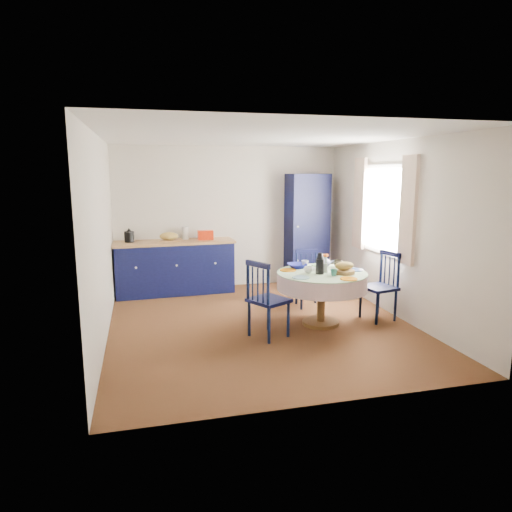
{
  "coord_description": "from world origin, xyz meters",
  "views": [
    {
      "loc": [
        -1.52,
        -5.77,
        2.06
      ],
      "look_at": [
        -0.01,
        0.2,
        0.92
      ],
      "focal_mm": 32.0,
      "sensor_mm": 36.0,
      "label": 1
    }
  ],
  "objects_px": {
    "chair_left": "(266,299)",
    "mug_c": "(338,264)",
    "mug_a": "(308,270)",
    "cobalt_bowl": "(297,266)",
    "dining_table": "(322,281)",
    "chair_far": "(308,278)",
    "chair_right": "(381,285)",
    "kitchen_counter": "(175,266)",
    "mug_d": "(305,264)",
    "mug_b": "(334,272)",
    "pantry_cabinet": "(307,230)"
  },
  "relations": [
    {
      "from": "dining_table",
      "to": "mug_b",
      "type": "xyz_separation_m",
      "value": [
        0.06,
        -0.22,
        0.16
      ]
    },
    {
      "from": "dining_table",
      "to": "chair_far",
      "type": "bearing_deg",
      "value": 81.14
    },
    {
      "from": "chair_left",
      "to": "mug_a",
      "type": "bearing_deg",
      "value": -95.27
    },
    {
      "from": "kitchen_counter",
      "to": "dining_table",
      "type": "xyz_separation_m",
      "value": [
        1.81,
        -2.17,
        0.14
      ]
    },
    {
      "from": "chair_left",
      "to": "dining_table",
      "type": "bearing_deg",
      "value": -100.02
    },
    {
      "from": "dining_table",
      "to": "chair_right",
      "type": "relative_size",
      "value": 1.26
    },
    {
      "from": "mug_d",
      "to": "mug_a",
      "type": "bearing_deg",
      "value": -103.56
    },
    {
      "from": "mug_d",
      "to": "cobalt_bowl",
      "type": "relative_size",
      "value": 0.38
    },
    {
      "from": "mug_a",
      "to": "cobalt_bowl",
      "type": "height_order",
      "value": "mug_a"
    },
    {
      "from": "dining_table",
      "to": "mug_b",
      "type": "distance_m",
      "value": 0.28
    },
    {
      "from": "kitchen_counter",
      "to": "cobalt_bowl",
      "type": "xyz_separation_m",
      "value": [
        1.57,
        -1.83,
        0.3
      ]
    },
    {
      "from": "chair_left",
      "to": "kitchen_counter",
      "type": "bearing_deg",
      "value": -7.67
    },
    {
      "from": "chair_far",
      "to": "mug_a",
      "type": "bearing_deg",
      "value": -106.79
    },
    {
      "from": "pantry_cabinet",
      "to": "chair_far",
      "type": "height_order",
      "value": "pantry_cabinet"
    },
    {
      "from": "pantry_cabinet",
      "to": "mug_a",
      "type": "relative_size",
      "value": 17.91
    },
    {
      "from": "chair_left",
      "to": "chair_right",
      "type": "relative_size",
      "value": 1.03
    },
    {
      "from": "mug_d",
      "to": "dining_table",
      "type": "bearing_deg",
      "value": -73.63
    },
    {
      "from": "chair_right",
      "to": "kitchen_counter",
      "type": "bearing_deg",
      "value": -140.54
    },
    {
      "from": "pantry_cabinet",
      "to": "chair_left",
      "type": "bearing_deg",
      "value": -121.91
    },
    {
      "from": "dining_table",
      "to": "mug_b",
      "type": "relative_size",
      "value": 13.1
    },
    {
      "from": "kitchen_counter",
      "to": "mug_a",
      "type": "relative_size",
      "value": 18.14
    },
    {
      "from": "mug_c",
      "to": "cobalt_bowl",
      "type": "xyz_separation_m",
      "value": [
        -0.59,
        0.06,
        -0.02
      ]
    },
    {
      "from": "chair_left",
      "to": "mug_c",
      "type": "bearing_deg",
      "value": -93.67
    },
    {
      "from": "pantry_cabinet",
      "to": "chair_right",
      "type": "bearing_deg",
      "value": -83.88
    },
    {
      "from": "kitchen_counter",
      "to": "chair_far",
      "type": "xyz_separation_m",
      "value": [
        1.95,
        -1.28,
        -0.03
      ]
    },
    {
      "from": "chair_left",
      "to": "mug_d",
      "type": "distance_m",
      "value": 1.04
    },
    {
      "from": "dining_table",
      "to": "mug_d",
      "type": "height_order",
      "value": "dining_table"
    },
    {
      "from": "mug_c",
      "to": "chair_far",
      "type": "bearing_deg",
      "value": 109.09
    },
    {
      "from": "dining_table",
      "to": "chair_far",
      "type": "distance_m",
      "value": 0.91
    },
    {
      "from": "kitchen_counter",
      "to": "mug_b",
      "type": "xyz_separation_m",
      "value": [
        1.87,
        -2.39,
        0.3
      ]
    },
    {
      "from": "mug_c",
      "to": "cobalt_bowl",
      "type": "bearing_deg",
      "value": 173.89
    },
    {
      "from": "chair_right",
      "to": "mug_d",
      "type": "xyz_separation_m",
      "value": [
        -1.0,
        0.36,
        0.29
      ]
    },
    {
      "from": "chair_left",
      "to": "mug_c",
      "type": "xyz_separation_m",
      "value": [
        1.21,
        0.57,
        0.28
      ]
    },
    {
      "from": "mug_b",
      "to": "mug_a",
      "type": "bearing_deg",
      "value": 141.01
    },
    {
      "from": "dining_table",
      "to": "chair_far",
      "type": "xyz_separation_m",
      "value": [
        0.14,
        0.88,
        -0.17
      ]
    },
    {
      "from": "pantry_cabinet",
      "to": "mug_d",
      "type": "relative_size",
      "value": 19.71
    },
    {
      "from": "chair_far",
      "to": "mug_c",
      "type": "relative_size",
      "value": 7.06
    },
    {
      "from": "cobalt_bowl",
      "to": "kitchen_counter",
      "type": "bearing_deg",
      "value": 130.61
    },
    {
      "from": "chair_right",
      "to": "cobalt_bowl",
      "type": "distance_m",
      "value": 1.21
    },
    {
      "from": "kitchen_counter",
      "to": "chair_right",
      "type": "relative_size",
      "value": 2.13
    },
    {
      "from": "kitchen_counter",
      "to": "mug_c",
      "type": "height_order",
      "value": "kitchen_counter"
    },
    {
      "from": "chair_right",
      "to": "mug_a",
      "type": "height_order",
      "value": "chair_right"
    },
    {
      "from": "kitchen_counter",
      "to": "chair_far",
      "type": "relative_size",
      "value": 2.36
    },
    {
      "from": "chair_far",
      "to": "mug_b",
      "type": "bearing_deg",
      "value": -89.62
    },
    {
      "from": "dining_table",
      "to": "mug_c",
      "type": "bearing_deg",
      "value": 38.17
    },
    {
      "from": "pantry_cabinet",
      "to": "cobalt_bowl",
      "type": "relative_size",
      "value": 7.47
    },
    {
      "from": "mug_b",
      "to": "dining_table",
      "type": "bearing_deg",
      "value": 106.0
    },
    {
      "from": "chair_far",
      "to": "mug_b",
      "type": "distance_m",
      "value": 1.16
    },
    {
      "from": "chair_far",
      "to": "cobalt_bowl",
      "type": "xyz_separation_m",
      "value": [
        -0.38,
        -0.55,
        0.32
      ]
    },
    {
      "from": "mug_a",
      "to": "dining_table",
      "type": "bearing_deg",
      "value": 1.82
    }
  ]
}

